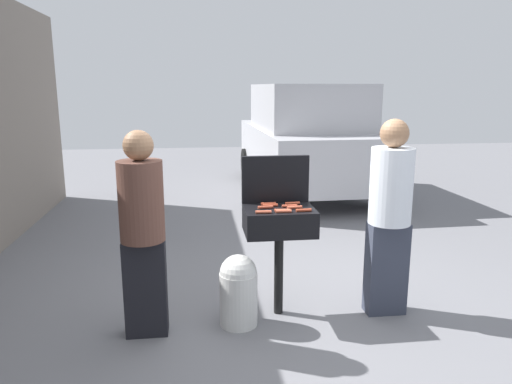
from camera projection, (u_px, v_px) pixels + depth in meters
The scene contains 17 objects.
ground_plane at pixel (295, 309), 4.35m from camera, with size 24.00×24.00×0.00m, color slate.
bbq_grill at pixel (279, 225), 4.11m from camera, with size 0.60×0.44×0.96m.
grill_lid_open at pixel (275, 179), 4.25m from camera, with size 0.60×0.05×0.42m, color black.
hot_dog_0 at pixel (304, 210), 3.96m from camera, with size 0.03×0.03×0.13m, color #AD4228.
hot_dog_1 at pixel (295, 207), 4.06m from camera, with size 0.03×0.03×0.13m, color #C6593D.
hot_dog_2 at pixel (270, 205), 4.13m from camera, with size 0.03×0.03×0.13m, color #AD4228.
hot_dog_3 at pixel (265, 207), 4.07m from camera, with size 0.03×0.03×0.13m, color #B74C33.
hot_dog_4 at pixel (268, 204), 4.18m from camera, with size 0.03×0.03×0.13m, color #AD4228.
hot_dog_5 at pixel (289, 206), 4.11m from camera, with size 0.03×0.03×0.13m, color #B74C33.
hot_dog_6 at pixel (284, 211), 3.93m from camera, with size 0.03×0.03×0.13m, color #C6593D.
hot_dog_7 at pixel (293, 203), 4.20m from camera, with size 0.03×0.03×0.13m, color #AD4228.
hot_dog_8 at pixel (263, 212), 3.91m from camera, with size 0.03×0.03×0.13m, color #C6593D.
hot_dog_9 at pixel (282, 210), 3.96m from camera, with size 0.03×0.03×0.13m, color #C6593D.
propane_tank at pixel (238, 289), 4.01m from camera, with size 0.32×0.32×0.62m.
person_left at pixel (143, 228), 3.74m from camera, with size 0.35×0.35×1.66m.
person_right at pixel (390, 211), 4.11m from camera, with size 0.36×0.36×1.72m.
parked_minivan at pixel (306, 138), 9.05m from camera, with size 2.11×4.44×2.02m.
Camera 1 is at (-0.86, -3.94, 1.98)m, focal length 33.61 mm.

